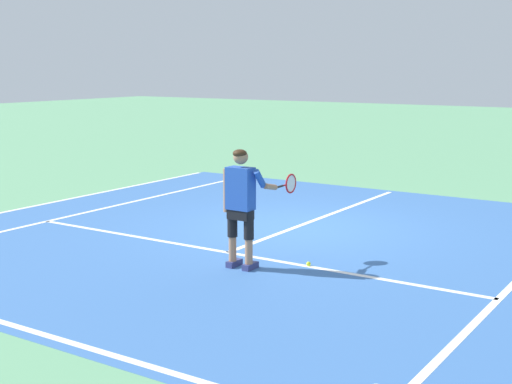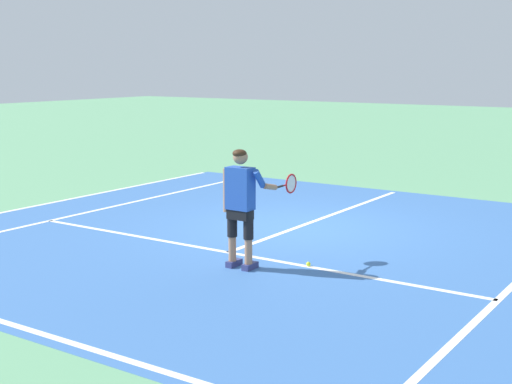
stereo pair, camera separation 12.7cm
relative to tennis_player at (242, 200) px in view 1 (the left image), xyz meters
The scene contains 9 objects.
ground_plane 2.90m from the tennis_player, 104.20° to the left, with size 80.00×80.00×0.00m, color #609E70.
court_inner_surface 2.19m from the tennis_player, 109.98° to the left, with size 10.98×10.69×0.00m, color #3866A8.
line_baseline 3.51m from the tennis_player, 101.44° to the right, with size 10.98×0.10×0.01m, color white.
line_service 1.32m from the tennis_player, 138.99° to the left, with size 8.23×0.10×0.01m, color white.
line_centre_service 3.96m from the tennis_player, 100.03° to the left, with size 0.10×6.40×0.01m, color white.
line_singles_left 5.22m from the tennis_player, 158.97° to the left, with size 0.10×10.29×0.01m, color white.
line_doubles_left 6.50m from the tennis_player, 163.38° to the left, with size 0.10×10.29×0.01m, color white.
tennis_player is the anchor object (origin of this frame).
tennis_ball_near_feet 1.36m from the tennis_player, 39.14° to the left, with size 0.07×0.07×0.07m, color #CCE02D.
Camera 1 is at (6.25, -10.82, 2.86)m, focal length 50.30 mm.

